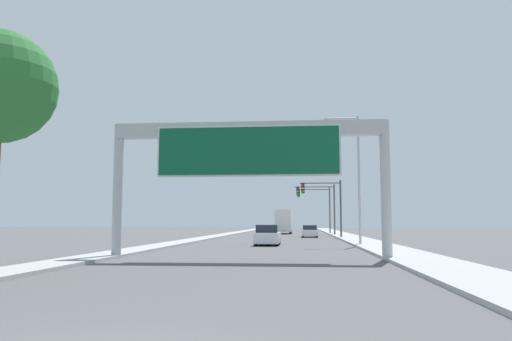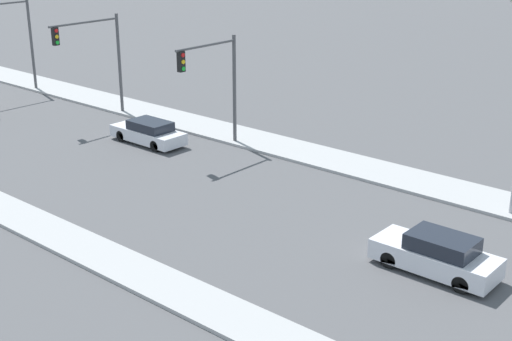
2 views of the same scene
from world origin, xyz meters
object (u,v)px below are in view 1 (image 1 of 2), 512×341
Objects in this scene: sign_gantry at (248,151)px; truck_box_primary at (284,222)px; car_mid_center at (268,236)px; traffic_light_far_intersection at (319,202)px; street_lamp_right at (355,169)px; traffic_light_near_intersection at (327,199)px; car_near_center at (310,231)px; traffic_light_mid_block at (322,201)px.

sign_gantry is 49.97m from truck_box_primary.
traffic_light_far_intersection reaches higher than car_mid_center.
truck_box_primary is (0.00, 35.79, 1.03)m from car_mid_center.
traffic_light_far_intersection is 0.70× the size of street_lamp_right.
sign_gantry is 30.61m from traffic_light_near_intersection.
sign_gantry is 34.29m from car_near_center.
traffic_light_mid_block is at bearing 75.31° from car_near_center.
sign_gantry is at bearing -90.00° from truck_box_primary.
car_near_center is at bearing -77.70° from truck_box_primary.
traffic_light_mid_block is 0.67× the size of street_lamp_right.
traffic_light_mid_block is at bearing 93.07° from street_lamp_right.
traffic_light_far_intersection is at bearing 83.97° from car_near_center.
car_near_center is 16.87m from traffic_light_far_intersection.
car_near_center is at bearing 116.61° from traffic_light_near_intersection.
sign_gantry is 1.38× the size of street_lamp_right.
traffic_light_far_intersection is at bearing 92.11° from street_lamp_right.
car_near_center is 0.49× the size of street_lamp_right.
car_mid_center is (0.00, 14.07, -4.44)m from sign_gantry.
traffic_light_near_intersection is (1.85, -3.69, 3.53)m from car_near_center.
car_mid_center is 35.80m from truck_box_primary.
truck_box_primary is (-3.50, 16.05, 1.10)m from car_near_center.
car_near_center is 0.70× the size of traffic_light_far_intersection.
truck_box_primary is at bearing 117.90° from traffic_light_mid_block.
street_lamp_right reaches higher than sign_gantry.
car_near_center is at bearing -104.69° from traffic_light_mid_block.
sign_gantry is 15.48m from street_lamp_right.
traffic_light_mid_block is (1.65, 6.31, 3.75)m from car_near_center.
truck_box_primary is 5.95m from traffic_light_far_intersection.
traffic_light_near_intersection is at bearing -63.39° from car_near_center.
truck_box_primary is 1.06× the size of traffic_light_far_intersection.
sign_gantry is 50.40m from traffic_light_far_intersection.
street_lamp_right is at bearing -0.43° from car_mid_center.
traffic_light_near_intersection reaches higher than car_mid_center.
car_near_center is 0.73× the size of traffic_light_mid_block.
street_lamp_right reaches higher than traffic_light_mid_block.
traffic_light_far_intersection is at bearing 84.05° from sign_gantry.
sign_gantry is at bearing -95.95° from traffic_light_far_intersection.
traffic_light_far_intersection is at bearing 81.76° from car_mid_center.
sign_gantry reaches higher than traffic_light_near_intersection.
street_lamp_right is at bearing -86.93° from traffic_light_mid_block.
car_mid_center is 36.63m from traffic_light_far_intersection.
truck_box_primary is 36.64m from street_lamp_right.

